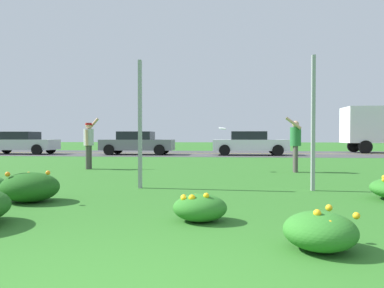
{
  "coord_description": "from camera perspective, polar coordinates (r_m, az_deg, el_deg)",
  "views": [
    {
      "loc": [
        0.65,
        -2.02,
        1.13
      ],
      "look_at": [
        -0.29,
        8.29,
        0.92
      ],
      "focal_mm": 33.98,
      "sensor_mm": 36.0,
      "label": 1
    }
  ],
  "objects": [
    {
      "name": "daylily_clump_front_right",
      "position": [
        4.91,
        1.23,
        -9.95
      ],
      "size": [
        0.72,
        0.61,
        0.4
      ],
      "color": "#2D7526",
      "rests_on": "ground"
    },
    {
      "name": "highway_strip",
      "position": [
        24.43,
        3.66,
        -1.49
      ],
      "size": [
        120.0,
        8.82,
        0.01
      ],
      "primitive_type": "cube",
      "color": "#424244",
      "rests_on": "ground"
    },
    {
      "name": "highway_center_stripe",
      "position": [
        24.43,
        3.66,
        -1.48
      ],
      "size": [
        120.0,
        0.16,
        0.0
      ],
      "primitive_type": "cube",
      "color": "yellow",
      "rests_on": "ground"
    },
    {
      "name": "person_catcher_green_shirt",
      "position": [
        11.98,
        15.91,
        0.41
      ],
      "size": [
        0.53,
        0.5,
        1.76
      ],
      "color": "#287038",
      "rests_on": "ground"
    },
    {
      "name": "person_thrower_red_cap_gray_shirt",
      "position": [
        13.15,
        -15.9,
        0.49
      ],
      "size": [
        0.48,
        0.5,
        1.8
      ],
      "color": "#B2B2B7",
      "rests_on": "ground"
    },
    {
      "name": "sign_post_by_roadside",
      "position": [
        7.99,
        18.48,
        3.13
      ],
      "size": [
        0.07,
        0.1,
        2.83
      ],
      "color": "#93969B",
      "rests_on": "ground"
    },
    {
      "name": "car_white_center_right",
      "position": [
        22.46,
        9.04,
        0.15
      ],
      "size": [
        4.5,
        2.0,
        1.45
      ],
      "color": "silver",
      "rests_on": "ground"
    },
    {
      "name": "daylily_clump_mid_left",
      "position": [
        3.93,
        19.45,
        -12.73
      ],
      "size": [
        0.72,
        0.74,
        0.42
      ],
      "color": "#2D7526",
      "rests_on": "ground"
    },
    {
      "name": "daylily_clump_front_center",
      "position": [
        6.91,
        -24.07,
        -6.2
      ],
      "size": [
        0.99,
        0.87,
        0.57
      ],
      "color": "#1E5619",
      "rests_on": "ground"
    },
    {
      "name": "car_silver_leftmost",
      "position": [
        26.0,
        -25.29,
        0.19
      ],
      "size": [
        4.5,
        2.0,
        1.45
      ],
      "color": "#B7BABF",
      "rests_on": "ground"
    },
    {
      "name": "car_gray_center_left",
      "position": [
        23.07,
        -8.59,
        0.17
      ],
      "size": [
        4.5,
        2.0,
        1.45
      ],
      "color": "slate",
      "rests_on": "ground"
    },
    {
      "name": "frisbee_white",
      "position": [
        11.9,
        4.79,
        2.47
      ],
      "size": [
        0.25,
        0.24,
        0.1
      ],
      "color": "white"
    },
    {
      "name": "sign_post_near_path",
      "position": [
        8.06,
        -8.16,
        3.08
      ],
      "size": [
        0.07,
        0.1,
        2.81
      ],
      "color": "#93969B",
      "rests_on": "ground"
    },
    {
      "name": "ground_plane",
      "position": [
        13.27,
        2.37,
        -3.73
      ],
      "size": [
        120.0,
        120.0,
        0.0
      ],
      "primitive_type": "plane",
      "color": "#2D6B23"
    }
  ]
}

